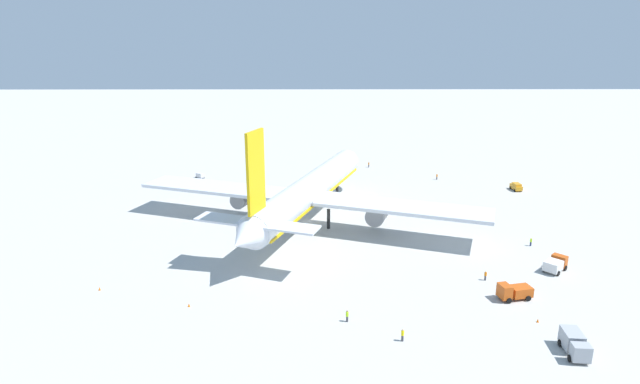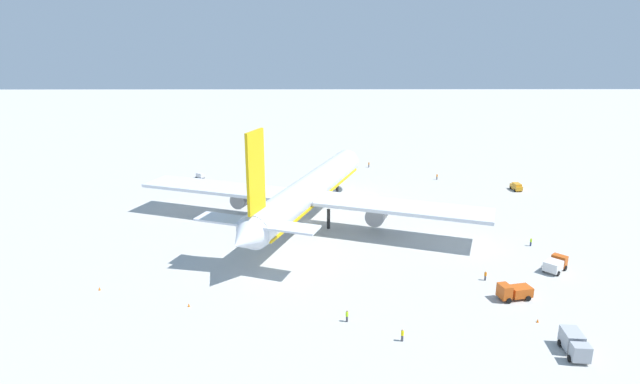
# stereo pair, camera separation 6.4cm
# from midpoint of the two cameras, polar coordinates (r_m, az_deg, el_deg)

# --- Properties ---
(ground_plane) EXTENTS (600.00, 600.00, 0.00)m
(ground_plane) POSITION_cam_midpoint_polar(r_m,az_deg,el_deg) (115.55, -1.04, -3.23)
(ground_plane) COLOR #B2B2AD
(airliner) EXTENTS (65.20, 75.29, 24.55)m
(airliner) POSITION_cam_midpoint_polar(r_m,az_deg,el_deg) (112.09, -1.26, 0.02)
(airliner) COLOR silver
(airliner) RESTS_ON ground
(service_truck_0) EXTENTS (5.10, 5.16, 2.41)m
(service_truck_0) POSITION_cam_midpoint_polar(r_m,az_deg,el_deg) (100.30, 24.31, -7.17)
(service_truck_0) COLOR #BF4C14
(service_truck_0) RESTS_ON ground
(service_truck_1) EXTENTS (5.62, 2.91, 2.66)m
(service_truck_1) POSITION_cam_midpoint_polar(r_m,az_deg,el_deg) (76.92, 26.03, -14.62)
(service_truck_1) COLOR #999EA5
(service_truck_1) RESTS_ON ground
(service_truck_2) EXTENTS (3.43, 5.53, 2.59)m
(service_truck_2) POSITION_cam_midpoint_polar(r_m,az_deg,el_deg) (87.75, 20.42, -10.13)
(service_truck_2) COLOR #BF4C14
(service_truck_2) RESTS_ON ground
(service_van) EXTENTS (4.18, 2.31, 1.97)m
(service_van) POSITION_cam_midpoint_polar(r_m,az_deg,el_deg) (147.96, 20.64, 0.57)
(service_van) COLOR orange
(service_van) RESTS_ON ground
(baggage_cart_0) EXTENTS (2.72, 2.98, 1.50)m
(baggage_cart_0) POSITION_cam_midpoint_polar(r_m,az_deg,el_deg) (154.46, -12.95, 1.79)
(baggage_cart_0) COLOR gray
(baggage_cart_0) RESTS_ON ground
(baggage_cart_1) EXTENTS (1.88, 2.89, 0.40)m
(baggage_cart_1) POSITION_cam_midpoint_polar(r_m,az_deg,el_deg) (156.17, 2.16, 2.16)
(baggage_cart_1) COLOR #595B60
(baggage_cart_1) RESTS_ON ground
(ground_worker_0) EXTENTS (0.40, 0.40, 1.76)m
(ground_worker_0) POSITION_cam_midpoint_polar(r_m,az_deg,el_deg) (163.68, 5.36, 3.00)
(ground_worker_0) COLOR #3F3F47
(ground_worker_0) RESTS_ON ground
(ground_worker_1) EXTENTS (0.56, 0.56, 1.69)m
(ground_worker_1) POSITION_cam_midpoint_polar(r_m,az_deg,el_deg) (110.08, 22.04, -5.06)
(ground_worker_1) COLOR navy
(ground_worker_1) RESTS_ON ground
(ground_worker_2) EXTENTS (0.50, 0.50, 1.72)m
(ground_worker_2) POSITION_cam_midpoint_polar(r_m,az_deg,el_deg) (152.54, 12.66, 1.64)
(ground_worker_2) COLOR #3F3F47
(ground_worker_2) RESTS_ON ground
(ground_worker_3) EXTENTS (0.41, 0.41, 1.79)m
(ground_worker_3) POSITION_cam_midpoint_polar(r_m,az_deg,el_deg) (76.77, 2.99, -13.35)
(ground_worker_3) COLOR #3F3F47
(ground_worker_3) RESTS_ON ground
(ground_worker_4) EXTENTS (0.53, 0.53, 1.79)m
(ground_worker_4) POSITION_cam_midpoint_polar(r_m,az_deg,el_deg) (73.24, 9.00, -15.16)
(ground_worker_4) COLOR #3F3F47
(ground_worker_4) RESTS_ON ground
(ground_worker_5) EXTENTS (0.53, 0.53, 1.66)m
(ground_worker_5) POSITION_cam_midpoint_polar(r_m,az_deg,el_deg) (92.67, 17.62, -8.69)
(ground_worker_5) COLOR #3F3F47
(ground_worker_5) RESTS_ON ground
(traffic_cone_0) EXTENTS (0.36, 0.36, 0.55)m
(traffic_cone_0) POSITION_cam_midpoint_polar(r_m,az_deg,el_deg) (82.92, 22.68, -12.81)
(traffic_cone_0) COLOR orange
(traffic_cone_0) RESTS_ON ground
(traffic_cone_1) EXTENTS (0.36, 0.36, 0.55)m
(traffic_cone_1) POSITION_cam_midpoint_polar(r_m,az_deg,el_deg) (92.56, -22.90, -9.69)
(traffic_cone_1) COLOR orange
(traffic_cone_1) RESTS_ON ground
(traffic_cone_2) EXTENTS (0.36, 0.36, 0.55)m
(traffic_cone_2) POSITION_cam_midpoint_polar(r_m,az_deg,el_deg) (83.17, -14.10, -11.86)
(traffic_cone_2) COLOR orange
(traffic_cone_2) RESTS_ON ground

